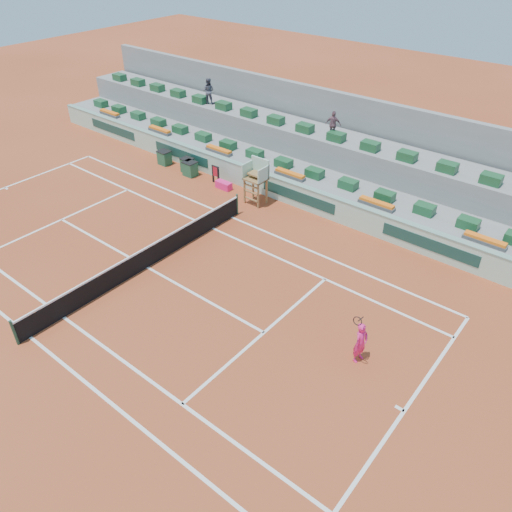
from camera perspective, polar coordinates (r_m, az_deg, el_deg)
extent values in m
plane|color=#94391C|center=(21.95, -12.32, -1.28)|extent=(90.00, 90.00, 0.00)
cube|color=gray|center=(28.39, 4.21, 9.63)|extent=(36.00, 4.00, 1.20)
cube|color=gray|center=(29.33, 6.12, 11.88)|extent=(36.00, 2.40, 2.60)
cube|color=gray|center=(30.27, 7.98, 14.32)|extent=(36.00, 0.40, 4.40)
cube|color=#FD2176|center=(27.71, -3.71, 8.08)|extent=(0.93, 0.41, 0.41)
imported|color=#4B4B58|center=(32.76, -5.46, 18.27)|extent=(0.94, 0.86, 1.57)
imported|color=#79515C|center=(27.52, 8.81, 14.62)|extent=(0.90, 0.58, 1.43)
cube|color=white|center=(31.12, -26.78, 6.99)|extent=(0.12, 10.97, 0.01)
cube|color=white|center=(16.66, 16.57, -16.62)|extent=(0.12, 10.97, 0.01)
cube|color=white|center=(19.91, -24.39, -8.44)|extent=(23.77, 0.12, 0.01)
cube|color=white|center=(25.04, -2.82, 4.46)|extent=(23.77, 0.12, 0.01)
cube|color=white|center=(20.30, -21.13, -6.55)|extent=(23.77, 0.12, 0.01)
cube|color=white|center=(24.19, -4.97, 3.18)|extent=(23.77, 0.12, 0.01)
cube|color=white|center=(26.62, -21.31, 3.91)|extent=(0.12, 8.23, 0.01)
cube|color=white|center=(18.35, 0.92, -8.75)|extent=(0.12, 8.23, 0.01)
cube|color=white|center=(21.95, -12.32, -1.27)|extent=(12.80, 0.12, 0.01)
cube|color=white|center=(30.99, -26.65, 6.92)|extent=(0.30, 0.12, 0.01)
cube|color=white|center=(16.68, 16.09, -16.40)|extent=(0.30, 0.12, 0.01)
cube|color=black|center=(21.69, -12.47, -0.30)|extent=(0.03, 11.87, 0.92)
cube|color=white|center=(21.41, -12.63, 0.78)|extent=(0.06, 11.87, 0.07)
cylinder|color=#1B402C|center=(19.46, -25.89, -7.90)|extent=(0.10, 0.10, 1.10)
cylinder|color=#1B402C|center=(25.06, -2.17, 5.94)|extent=(0.10, 0.10, 1.10)
cube|color=#ACD9BF|center=(26.79, 1.45, 8.10)|extent=(36.00, 0.30, 1.20)
cube|color=gray|center=(26.51, 1.47, 9.32)|extent=(36.00, 0.34, 0.06)
cube|color=#163D35|center=(35.46, -16.06, 13.74)|extent=(4.40, 0.02, 0.56)
cube|color=#163D35|center=(30.69, -8.57, 11.44)|extent=(4.40, 0.02, 0.56)
cube|color=#163D35|center=(25.62, 4.79, 6.78)|extent=(4.40, 0.02, 0.56)
cube|color=#163D35|center=(23.02, 19.18, 1.26)|extent=(4.40, 0.02, 0.56)
cube|color=brown|center=(26.00, -1.32, 7.41)|extent=(0.08, 0.08, 1.35)
cube|color=brown|center=(25.50, 0.24, 6.83)|extent=(0.08, 0.08, 1.35)
cube|color=brown|center=(26.48, -0.33, 7.96)|extent=(0.08, 0.08, 1.35)
cube|color=brown|center=(25.98, 1.22, 7.39)|extent=(0.08, 0.08, 1.35)
cube|color=brown|center=(25.67, -0.05, 8.82)|extent=(1.10, 0.90, 0.08)
cube|color=#ACD9BF|center=(25.72, 0.49, 10.13)|extent=(1.10, 0.08, 1.00)
cube|color=#ACD9BF|center=(25.81, -0.96, 9.86)|extent=(0.06, 0.90, 0.80)
cube|color=#ACD9BF|center=(25.22, 0.88, 9.23)|extent=(0.06, 0.90, 0.80)
cube|color=brown|center=(25.63, 0.09, 9.38)|extent=(0.80, 0.60, 0.08)
cube|color=brown|center=(25.90, -0.54, 6.49)|extent=(0.90, 0.08, 0.06)
cube|color=brown|center=(25.71, -0.55, 7.27)|extent=(0.90, 0.08, 0.06)
cube|color=brown|center=(25.55, -0.55, 7.97)|extent=(0.90, 0.08, 0.06)
cube|color=#1A502A|center=(38.35, -17.30, 16.33)|extent=(0.90, 0.60, 0.44)
cube|color=#1A502A|center=(36.78, -15.39, 15.88)|extent=(0.90, 0.60, 0.44)
cube|color=#1A502A|center=(35.25, -13.33, 15.37)|extent=(0.90, 0.60, 0.44)
cube|color=#1A502A|center=(33.77, -11.09, 14.79)|extent=(0.90, 0.60, 0.44)
cube|color=#1A502A|center=(32.35, -8.67, 14.14)|extent=(0.90, 0.60, 0.44)
cube|color=#1A502A|center=(30.99, -6.04, 13.41)|extent=(0.90, 0.60, 0.44)
cube|color=#1A502A|center=(29.70, -3.20, 12.57)|extent=(0.90, 0.60, 0.44)
cube|color=#1A502A|center=(28.49, -0.13, 11.63)|extent=(0.90, 0.60, 0.44)
cube|color=#1A502A|center=(27.38, 3.17, 10.58)|extent=(0.90, 0.60, 0.44)
cube|color=#1A502A|center=(26.37, 6.71, 9.40)|extent=(0.90, 0.60, 0.44)
cube|color=#1A502A|center=(25.48, 10.50, 8.09)|extent=(0.90, 0.60, 0.44)
cube|color=#1A502A|center=(24.73, 14.50, 6.66)|extent=(0.90, 0.60, 0.44)
cube|color=#1A502A|center=(24.11, 18.71, 5.11)|extent=(0.90, 0.60, 0.44)
cube|color=#1A502A|center=(23.64, 23.10, 3.46)|extent=(0.90, 0.60, 0.44)
cube|color=#1A502A|center=(39.02, -15.33, 19.11)|extent=(0.90, 0.60, 0.44)
cube|color=#1A502A|center=(37.47, -13.35, 18.77)|extent=(0.90, 0.60, 0.44)
cube|color=#1A502A|center=(35.97, -11.21, 18.37)|extent=(0.90, 0.60, 0.44)
cube|color=#1A502A|center=(34.52, -8.90, 17.91)|extent=(0.90, 0.60, 0.44)
cube|color=#1A502A|center=(33.13, -6.41, 17.38)|extent=(0.90, 0.60, 0.44)
cube|color=#1A502A|center=(31.80, -3.72, 16.77)|extent=(0.90, 0.60, 0.44)
cube|color=#1A502A|center=(30.55, -0.83, 16.07)|extent=(0.90, 0.60, 0.44)
cube|color=#1A502A|center=(29.38, 2.29, 15.27)|extent=(0.90, 0.60, 0.44)
cube|color=#1A502A|center=(28.30, 5.62, 14.36)|extent=(0.90, 0.60, 0.44)
cube|color=#1A502A|center=(27.33, 9.17, 13.32)|extent=(0.90, 0.60, 0.44)
cube|color=#1A502A|center=(26.47, 12.93, 12.17)|extent=(0.90, 0.60, 0.44)
cube|color=#1A502A|center=(25.74, 16.89, 10.88)|extent=(0.90, 0.60, 0.44)
cube|color=#1A502A|center=(25.15, 21.03, 9.47)|extent=(0.90, 0.60, 0.44)
cube|color=#1A502A|center=(24.70, 25.29, 7.96)|extent=(0.90, 0.60, 0.44)
cube|color=#4F4F4F|center=(36.39, -16.37, 15.29)|extent=(1.80, 0.36, 0.16)
cube|color=orange|center=(36.35, -16.41, 15.49)|extent=(1.70, 0.32, 0.12)
cube|color=#4F4F4F|center=(32.62, -10.93, 13.83)|extent=(1.80, 0.36, 0.16)
cube|color=orange|center=(32.57, -10.96, 14.05)|extent=(1.70, 0.32, 0.12)
cube|color=#4F4F4F|center=(29.21, -4.26, 11.84)|extent=(1.80, 0.36, 0.16)
cube|color=orange|center=(29.16, -4.27, 12.09)|extent=(1.70, 0.32, 0.12)
cube|color=#4F4F4F|center=(26.33, 3.89, 9.17)|extent=(1.80, 0.36, 0.16)
cube|color=orange|center=(26.27, 3.90, 9.45)|extent=(1.70, 0.32, 0.12)
cube|color=#4F4F4F|center=(24.14, 13.60, 5.70)|extent=(1.80, 0.36, 0.16)
cube|color=orange|center=(24.07, 13.64, 5.99)|extent=(1.70, 0.32, 0.12)
cube|color=#4F4F4F|center=(22.85, 24.66, 1.50)|extent=(1.80, 0.36, 0.16)
cube|color=orange|center=(22.78, 24.74, 1.79)|extent=(1.70, 0.32, 0.12)
cube|color=#1B5235|center=(29.31, -7.54, 9.83)|extent=(0.72, 0.62, 0.80)
cube|color=black|center=(29.14, -7.60, 10.58)|extent=(0.76, 0.66, 0.04)
cube|color=#1B5235|center=(29.78, -7.85, 10.22)|extent=(0.65, 0.56, 0.80)
cube|color=black|center=(29.61, -7.91, 10.96)|extent=(0.69, 0.59, 0.04)
cube|color=#1B5235|center=(30.97, -10.42, 10.96)|extent=(0.69, 0.59, 0.80)
cube|color=black|center=(30.80, -10.50, 11.68)|extent=(0.73, 0.63, 0.04)
cube|color=black|center=(28.36, -4.93, 9.34)|extent=(0.09, 0.09, 1.00)
cube|color=black|center=(28.11, -4.32, 9.13)|extent=(0.09, 0.09, 1.00)
cube|color=black|center=(28.02, -4.67, 10.16)|extent=(0.51, 0.07, 0.06)
cube|color=red|center=(28.14, -4.67, 9.59)|extent=(0.37, 0.03, 0.56)
imported|color=#FD2176|center=(17.22, 11.87, -9.65)|extent=(0.46, 0.63, 1.58)
cylinder|color=black|center=(16.17, 11.88, -7.06)|extent=(0.03, 0.35, 0.09)
torus|color=black|center=(15.97, 11.53, -7.29)|extent=(0.31, 0.08, 0.31)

